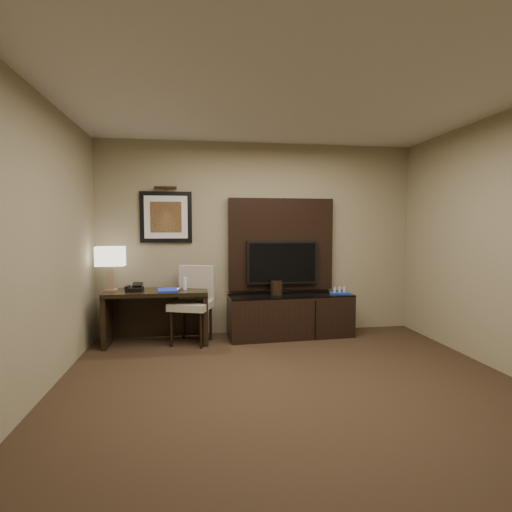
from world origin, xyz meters
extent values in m
cube|color=black|center=(0.00, 0.00, -0.01)|extent=(4.50, 5.00, 0.01)
cube|color=silver|center=(0.00, 0.00, 2.70)|extent=(4.50, 5.00, 0.01)
cube|color=gray|center=(0.00, 2.50, 1.35)|extent=(4.50, 0.01, 2.70)
cube|color=gray|center=(-2.25, 0.00, 1.35)|extent=(0.01, 5.00, 2.70)
cube|color=black|center=(-1.40, 2.10, 0.35)|extent=(1.30, 0.56, 0.70)
cube|color=black|center=(0.38, 2.15, 0.29)|extent=(1.73, 0.58, 0.59)
cube|color=black|center=(0.30, 2.44, 1.27)|extent=(1.50, 0.12, 1.30)
cube|color=black|center=(0.30, 2.34, 1.02)|extent=(1.00, 0.08, 0.60)
cube|color=black|center=(-1.30, 2.48, 1.65)|extent=(0.70, 0.04, 0.70)
cylinder|color=#442615|center=(-1.30, 2.44, 2.05)|extent=(0.04, 0.04, 0.30)
cube|color=#1A2EAC|center=(-1.26, 2.05, 0.71)|extent=(0.28, 0.35, 0.02)
imported|color=#B5A58E|center=(-1.27, 2.07, 0.80)|extent=(0.16, 0.04, 0.21)
cylinder|color=silver|center=(-1.05, 2.12, 0.78)|extent=(0.06, 0.06, 0.16)
cylinder|color=black|center=(0.19, 2.18, 0.68)|extent=(0.21, 0.21, 0.19)
camera|label=1|loc=(-0.87, -3.14, 1.50)|focal=28.00mm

